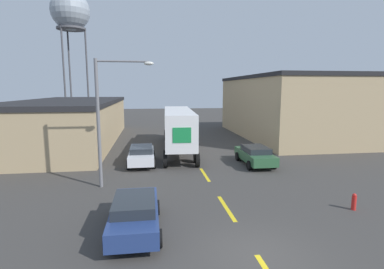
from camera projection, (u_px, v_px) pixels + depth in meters
ground_plane at (257, 255)px, 10.50m from camera, size 160.00×160.00×0.00m
road_centerline at (226, 208)px, 14.69m from camera, size 0.20×14.85×0.01m
warehouse_left at (70, 121)px, 32.24m from camera, size 9.59×24.40×4.62m
warehouse_right at (284, 107)px, 36.37m from camera, size 10.51×20.73×7.32m
semi_truck at (178, 125)px, 28.26m from camera, size 3.40×14.63×3.93m
parked_car_left_near at (135, 213)px, 12.23m from camera, size 2.09×4.74×1.44m
parked_car_right_mid at (255, 155)px, 22.99m from camera, size 2.09×4.74×1.44m
parked_car_left_far at (142, 154)px, 23.10m from camera, size 2.09×4.74×1.44m
water_tower at (70, 12)px, 47.42m from camera, size 6.04×6.04×21.09m
street_lamp at (106, 112)px, 17.25m from camera, size 3.34×0.32×7.49m
fire_hydrant at (354, 202)px, 14.41m from camera, size 0.22×0.22×0.82m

